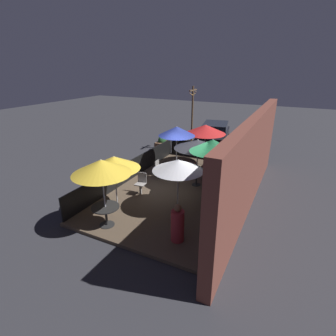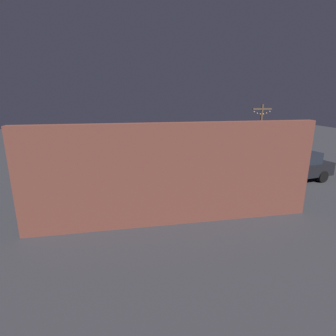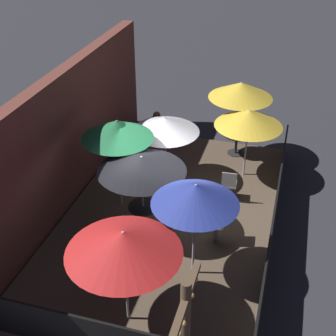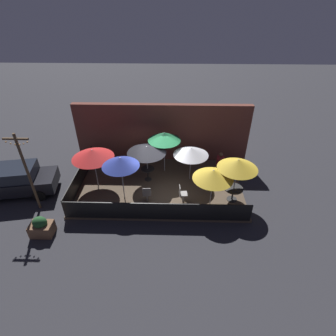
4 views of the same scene
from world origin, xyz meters
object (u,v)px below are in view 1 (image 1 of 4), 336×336
Objects in this scene: patio_umbrella_0 at (101,167)px; patio_umbrella_2 at (213,146)px; patio_chair_0 at (141,183)px; planter_box at (162,144)px; patio_umbrella_1 at (198,144)px; light_post at (192,116)px; patio_chair_1 at (159,169)px; patio_umbrella_5 at (177,131)px; patio_umbrella_3 at (114,162)px; dining_table_0 at (106,210)px; patio_umbrella_6 at (178,165)px; dining_table_1 at (197,173)px; patio_umbrella_4 at (205,129)px; parked_car_0 at (215,134)px; patron_0 at (178,225)px.

patio_umbrella_2 is (-3.55, 2.53, 0.09)m from patio_umbrella_0.
patio_chair_0 is 0.95× the size of planter_box.
light_post is (-5.20, -2.33, 0.21)m from patio_umbrella_1.
patio_chair_0 reaches higher than patio_chair_1.
planter_box is (-3.21, -2.51, -1.83)m from patio_umbrella_5.
patio_umbrella_2 is at bearing 128.83° from patio_umbrella_3.
light_post is (-6.10, -3.26, -0.09)m from patio_umbrella_2.
dining_table_0 is (4.45, -1.59, -1.37)m from patio_umbrella_1.
patio_umbrella_6 is 2.17× the size of patio_chair_1.
patio_chair_0 is at bearing -43.81° from patio_umbrella_1.
dining_table_1 is 5.90m from planter_box.
patio_umbrella_1 is 0.90× the size of patio_umbrella_5.
patio_umbrella_3 is at bearing 2.09° from light_post.
patio_chair_0 is at bearing -14.90° from patio_umbrella_4.
patio_umbrella_2 is (0.90, 0.93, 0.30)m from patio_umbrella_1.
patio_umbrella_2 is 2.71× the size of patio_chair_1.
patio_umbrella_5 is at bearing 173.43° from patio_umbrella_3.
patio_umbrella_5 is 2.43m from dining_table_1.
patio_chair_1 reaches higher than dining_table_0.
dining_table_0 is at bearing -8.07° from patio_umbrella_4.
dining_table_0 is 0.22× the size of parked_car_0.
patio_umbrella_6 is at bearing 3.10° from dining_table_1.
patio_umbrella_4 is (-2.70, -0.58, 0.04)m from patio_umbrella_1.
light_post reaches higher than patio_umbrella_3.
patio_umbrella_3 is 2.22× the size of dining_table_0.
patio_umbrella_2 reaches higher than patio_umbrella_0.
parked_car_0 is (-6.93, 0.63, 0.22)m from patio_chair_1.
planter_box is at bearing 112.08° from patio_chair_1.
patio_umbrella_3 is 0.88× the size of patio_umbrella_5.
patron_0 is at bearing 74.13° from patio_umbrella_3.
patio_chair_1 is 5.60m from light_post.
patio_umbrella_0 is 11.34m from parked_car_0.
dining_table_1 is at bearing 43.12° from planter_box.
light_post is at bearing -155.86° from patio_umbrella_1.
light_post reaches higher than planter_box.
patio_umbrella_3 reaches higher than dining_table_1.
patio_umbrella_0 is 2.61× the size of patio_chair_1.
patio_umbrella_3 is at bearing -31.68° from patio_umbrella_1.
planter_box is (-8.75, -2.44, -0.28)m from dining_table_0.
patio_umbrella_4 reaches higher than patio_chair_1.
patio_umbrella_6 is 2.05× the size of planter_box.
patio_umbrella_6 is 9.31m from parked_car_0.
patio_chair_1 is at bearing 26.02° from planter_box.
patio_umbrella_0 reaches higher than patio_chair_1.
patio_chair_0 is (-1.40, 0.22, -1.34)m from patio_umbrella_3.
patron_0 is (2.24, 2.73, 0.05)m from patio_chair_0.
light_post is (-7.56, -2.46, 0.37)m from patio_umbrella_6.
patio_umbrella_5 is at bearing 11.20° from light_post.
patio_umbrella_4 is at bearing 166.45° from patio_umbrella_3.
dining_table_0 is at bearing -19.72° from patio_umbrella_1.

